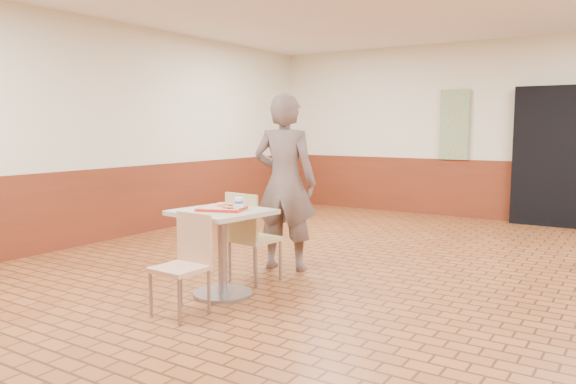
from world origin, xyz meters
The scene contains 12 objects.
room_shell centered at (0.00, 0.00, 1.50)m, with size 8.01×10.01×3.01m.
wainscot_band centered at (0.00, 0.00, 0.50)m, with size 8.00×10.00×1.00m.
corridor_doorway centered at (1.20, 4.88, 1.10)m, with size 1.60×0.22×2.20m, color black.
promo_poster centered at (-0.60, 4.94, 1.60)m, with size 0.50×0.03×1.20m, color gray.
main_table centered at (-0.99, -0.83, 0.54)m, with size 0.76×0.76×0.81m.
chair_main_front centered at (-0.92, -1.39, 0.47)m, with size 0.41×0.41×0.85m.
chair_main_back centered at (-1.04, -0.34, 0.51)m, with size 0.47×0.47×0.92m.
customer centered at (-1.05, 0.31, 0.96)m, with size 0.70×0.46×1.92m, color #63534D.
serving_tray centered at (-0.99, -0.83, 0.82)m, with size 0.41×0.32×0.03m.
ring_donut centered at (-1.05, -0.76, 0.85)m, with size 0.10×0.10×0.03m, color gold.
long_john_donut centered at (-0.91, -0.85, 0.85)m, with size 0.15×0.10×0.04m.
paper_cup centered at (-0.84, -0.77, 0.88)m, with size 0.08×0.08×0.09m.
Camera 1 is at (2.30, -4.77, 1.57)m, focal length 35.00 mm.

